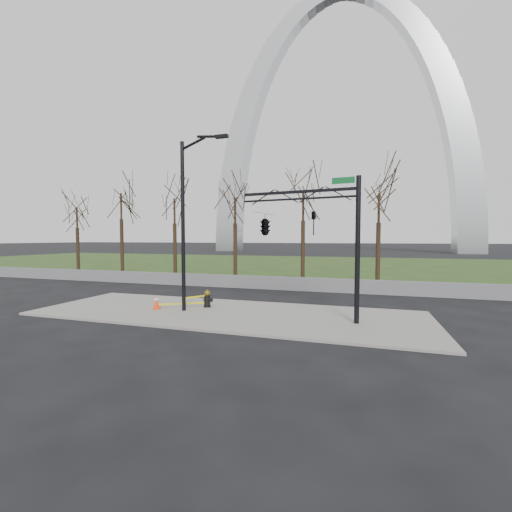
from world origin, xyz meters
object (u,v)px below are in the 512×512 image
(street_light, at_px, (187,213))
(traffic_signal_mast, at_px, (281,224))
(fire_hydrant, at_px, (207,299))
(traffic_cone, at_px, (156,302))

(street_light, bearing_deg, traffic_signal_mast, 5.07)
(fire_hydrant, bearing_deg, traffic_signal_mast, -0.95)
(street_light, height_order, traffic_signal_mast, street_light)
(fire_hydrant, height_order, traffic_signal_mast, traffic_signal_mast)
(fire_hydrant, distance_m, traffic_cone, 2.46)
(traffic_cone, xyz_separation_m, traffic_signal_mast, (6.10, 0.42, 3.71))
(traffic_cone, distance_m, traffic_signal_mast, 7.15)
(fire_hydrant, relative_size, street_light, 0.11)
(traffic_cone, relative_size, traffic_signal_mast, 0.11)
(fire_hydrant, height_order, street_light, street_light)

